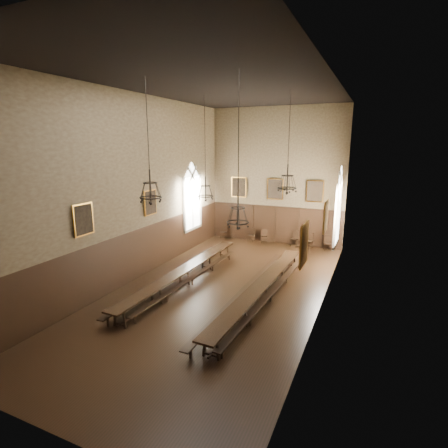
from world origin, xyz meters
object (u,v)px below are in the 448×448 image
Objects in this scene: chair_3 at (264,239)px; chandelier_front_left at (150,190)px; table_right at (262,292)px; bench_left_inner at (192,280)px; chair_7 at (327,246)px; chandelier_front_right at (238,212)px; chandelier_back_left at (206,189)px; bench_left_outer at (172,277)px; chair_5 at (295,242)px; chair_2 at (251,237)px; table_left at (184,276)px; chair_0 at (224,234)px; bench_right_outer at (271,295)px; bench_right_inner at (246,292)px; chandelier_back_right at (287,182)px; chair_6 at (309,244)px.

chandelier_front_left reaches higher than chair_3.
table_right is 3.60m from bench_left_inner.
chair_7 is 0.18× the size of chandelier_front_right.
chandelier_back_left is 6.03m from chandelier_front_right.
chandelier_back_left is at bearing 71.93° from bench_left_outer.
chandelier_back_left reaches higher than chair_5.
chair_2 is at bearing 160.54° from chair_7.
chandelier_front_left is (-3.78, -2.44, 4.52)m from table_right.
table_left is 9.17m from chair_5.
chandelier_front_right reaches higher than chair_0.
chair_3 is (-3.04, 8.72, -0.01)m from bench_right_outer.
chair_0 is (-4.95, 8.80, -0.02)m from bench_right_inner.
bench_right_inner is at bearing -5.87° from table_left.
chair_5 is 12.54m from chandelier_front_left.
table_right is 2.01× the size of chandelier_back_left.
chair_5 is at bearing -18.28° from chair_3.
chandelier_back_right is (5.95, -6.08, 4.62)m from chair_0.
chandelier_back_right reaches higher than chair_6.
chair_2 is 0.18× the size of chandelier_back_left.
bench_right_inner is 1.12m from bench_right_outer.
chair_6 is at bearing 59.08° from bench_left_outer.
bench_right_inner is at bearing -110.10° from chandelier_back_right.
bench_left_outer is (-0.68, -0.06, -0.11)m from table_left.
chair_2 is 1.00× the size of chair_3.
chair_6 is at bearing 10.79° from chair_5.
bench_right_outer is (5.07, -0.15, -0.00)m from bench_left_outer.
chandelier_back_right is at bearing -121.25° from chair_7.
bench_right_outer is 6.73m from chandelier_front_left.
bench_left_inner is at bearing 174.91° from table_right.
bench_left_outer is 10.76× the size of chair_0.
chair_7 reaches higher than bench_left_outer.
table_right is at bearing -2.59° from bench_left_outer.
chandelier_front_right is at bearing -67.39° from chair_0.
chandelier_back_right is at bearing -49.28° from chair_0.
chair_7 reaches higher than chair_3.
table_left is 4.40m from bench_right_outer.
chair_5 is (3.06, 8.44, 0.06)m from bench_left_inner.
bench_right_inner is 11.37× the size of chair_2.
chair_6 is (6.09, -0.01, 0.01)m from chair_0.
chair_6 is at bearing -18.88° from chair_3.
chair_0 is at bearing 163.16° from chair_3.
bench_left_inner is at bearing 5.73° from bench_left_outer.
chair_7 is at bearing 79.85° from table_right.
chair_6 is (4.00, -0.01, 0.02)m from chair_2.
chandelier_front_right is at bearing -52.32° from chandelier_back_left.
table_left is at bearing -98.96° from chair_5.
bench_right_outer is 8.74m from chair_7.
chair_6 is at bearing 88.62° from chandelier_back_right.
chair_5 is (3.46, 8.49, -0.08)m from table_left.
chair_6 is (3.07, -0.06, 0.02)m from chair_3.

